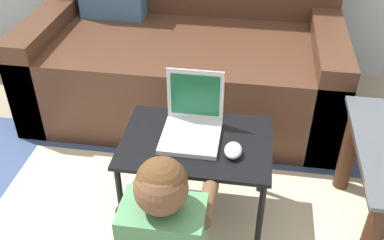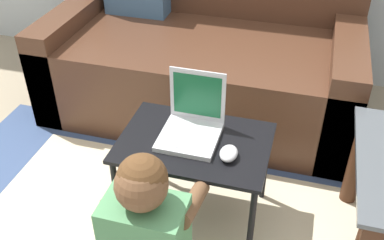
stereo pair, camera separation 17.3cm
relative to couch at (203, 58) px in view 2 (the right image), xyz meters
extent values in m
plane|color=gray|center=(0.15, -1.03, -0.29)|extent=(16.00, 16.00, 0.00)
cube|color=#4C2D1E|center=(0.01, -0.05, -0.06)|extent=(1.65, 0.92, 0.45)
cube|color=#4C2D1E|center=(-0.74, -0.05, -0.01)|extent=(0.16, 0.92, 0.54)
cube|color=#4C2D1E|center=(0.75, -0.05, -0.01)|extent=(0.16, 0.92, 0.54)
cylinder|color=#422314|center=(0.83, -0.61, -0.06)|extent=(0.07, 0.07, 0.44)
cube|color=black|center=(0.20, -0.89, 0.11)|extent=(0.58, 0.41, 0.02)
cylinder|color=black|center=(-0.07, -1.07, -0.09)|extent=(0.02, 0.02, 0.39)
cylinder|color=black|center=(0.46, -1.07, -0.09)|extent=(0.02, 0.02, 0.39)
cylinder|color=black|center=(-0.07, -0.71, -0.09)|extent=(0.02, 0.02, 0.39)
cylinder|color=black|center=(0.46, -0.71, -0.09)|extent=(0.02, 0.02, 0.39)
cube|color=silver|center=(0.17, -0.88, 0.13)|extent=(0.22, 0.23, 0.02)
cube|color=silver|center=(0.17, -0.90, 0.14)|extent=(0.18, 0.14, 0.00)
cube|color=silver|center=(0.17, -0.76, 0.25)|extent=(0.22, 0.01, 0.22)
cube|color=#196038|center=(0.17, -0.77, 0.25)|extent=(0.19, 0.00, 0.18)
ellipsoid|color=silver|center=(0.34, -0.95, 0.14)|extent=(0.07, 0.09, 0.04)
cube|color=#518E5B|center=(0.16, -1.32, 0.04)|extent=(0.26, 0.17, 0.32)
sphere|color=brown|center=(0.16, -1.32, 0.28)|extent=(0.16, 0.16, 0.16)
sphere|color=brown|center=(0.16, -1.31, 0.29)|extent=(0.15, 0.15, 0.15)
cylinder|color=brown|center=(0.04, -1.20, 0.12)|extent=(0.06, 0.26, 0.13)
cylinder|color=brown|center=(0.28, -1.20, 0.12)|extent=(0.06, 0.26, 0.13)
camera|label=1|loc=(0.39, -2.23, 1.19)|focal=42.00mm
camera|label=2|loc=(0.56, -2.19, 1.19)|focal=42.00mm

